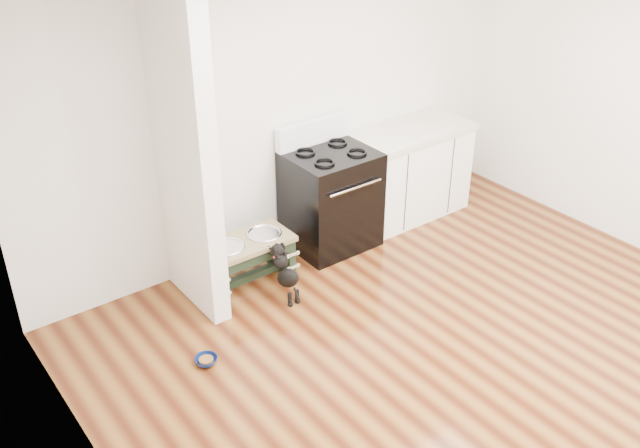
# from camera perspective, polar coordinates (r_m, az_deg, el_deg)

# --- Properties ---
(ground) EXTENTS (5.00, 5.00, 0.00)m
(ground) POSITION_cam_1_polar(r_m,az_deg,el_deg) (5.36, 13.13, -11.85)
(ground) COLOR #411A0B
(ground) RESTS_ON ground
(room_shell) EXTENTS (5.00, 5.00, 5.00)m
(room_shell) POSITION_cam_1_polar(r_m,az_deg,el_deg) (4.48, 15.46, 3.96)
(room_shell) COLOR silver
(room_shell) RESTS_ON ground
(partition_wall) EXTENTS (0.15, 0.80, 2.70)m
(partition_wall) POSITION_cam_1_polar(r_m,az_deg,el_deg) (5.41, -10.80, 5.89)
(partition_wall) COLOR silver
(partition_wall) RESTS_ON ground
(oven_range) EXTENTS (0.76, 0.69, 1.14)m
(oven_range) POSITION_cam_1_polar(r_m,az_deg,el_deg) (6.51, 0.85, 2.12)
(oven_range) COLOR black
(oven_range) RESTS_ON ground
(cabinet_run) EXTENTS (1.24, 0.64, 0.91)m
(cabinet_run) POSITION_cam_1_polar(r_m,az_deg,el_deg) (7.11, 7.04, 4.16)
(cabinet_run) COLOR white
(cabinet_run) RESTS_ON ground
(dog_feeder) EXTENTS (0.78, 0.42, 0.44)m
(dog_feeder) POSITION_cam_1_polar(r_m,az_deg,el_deg) (6.03, -5.86, -2.35)
(dog_feeder) COLOR black
(dog_feeder) RESTS_ON ground
(puppy) EXTENTS (0.14, 0.40, 0.48)m
(puppy) POSITION_cam_1_polar(r_m,az_deg,el_deg) (5.86, -2.82, -3.78)
(puppy) COLOR black
(puppy) RESTS_ON ground
(floor_bowl) EXTENTS (0.22, 0.22, 0.05)m
(floor_bowl) POSITION_cam_1_polar(r_m,az_deg,el_deg) (5.38, -9.09, -10.73)
(floor_bowl) COLOR #0B1C52
(floor_bowl) RESTS_ON ground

